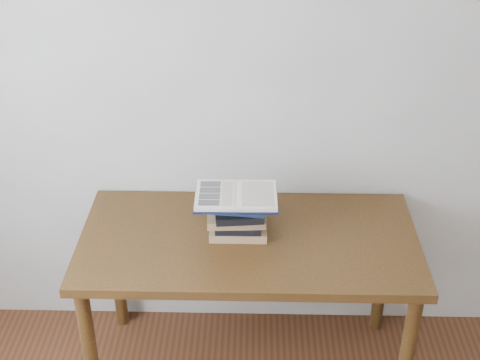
{
  "coord_description": "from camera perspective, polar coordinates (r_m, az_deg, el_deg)",
  "views": [
    {
      "loc": [
        0.02,
        -0.89,
        2.4
      ],
      "look_at": [
        -0.03,
        1.36,
        1.05
      ],
      "focal_mm": 50.0,
      "sensor_mm": 36.0,
      "label": 1
    }
  ],
  "objects": [
    {
      "name": "room_shell",
      "position": [
        1.19,
        -3.95,
        -9.67
      ],
      "size": [
        3.54,
        3.54,
        2.62
      ],
      "color": "#A7A59E",
      "rests_on": "ground"
    },
    {
      "name": "open_book",
      "position": [
        2.68,
        -0.33,
        -1.38
      ],
      "size": [
        0.34,
        0.24,
        0.03
      ],
      "rotation": [
        0.0,
        0.0,
        0.01
      ],
      "color": "black",
      "rests_on": "book_stack"
    },
    {
      "name": "book_stack",
      "position": [
        2.77,
        -0.19,
        -2.95
      ],
      "size": [
        0.26,
        0.2,
        0.19
      ],
      "color": "tan",
      "rests_on": "desk"
    },
    {
      "name": "desk",
      "position": [
        2.86,
        0.75,
        -6.49
      ],
      "size": [
        1.42,
        0.71,
        0.76
      ],
      "color": "#4B3012",
      "rests_on": "ground"
    }
  ]
}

